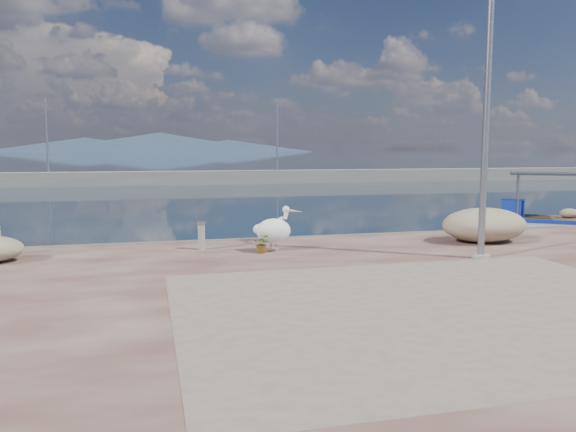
# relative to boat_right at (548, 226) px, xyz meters

# --- Properties ---
(ground) EXTENTS (1400.00, 1400.00, 0.00)m
(ground) POSITION_rel_boat_right_xyz_m (-11.25, -7.11, -0.21)
(ground) COLOR #162635
(ground) RESTS_ON ground
(quay) EXTENTS (44.00, 22.00, 0.50)m
(quay) POSITION_rel_boat_right_xyz_m (-11.25, -13.11, 0.04)
(quay) COLOR #4B2420
(quay) RESTS_ON ground
(quay_patch) EXTENTS (9.00, 7.00, 0.01)m
(quay_patch) POSITION_rel_boat_right_xyz_m (-10.25, -10.11, 0.30)
(quay_patch) COLOR gray
(quay_patch) RESTS_ON quay
(breakwater) EXTENTS (120.00, 2.20, 7.50)m
(breakwater) POSITION_rel_boat_right_xyz_m (-11.25, 32.89, 0.40)
(breakwater) COLOR gray
(breakwater) RESTS_ON ground
(mountains) EXTENTS (370.00, 280.00, 22.00)m
(mountains) POSITION_rel_boat_right_xyz_m (-6.85, 642.89, 9.30)
(mountains) COLOR #28384C
(mountains) RESTS_ON ground
(boat_right) EXTENTS (5.56, 4.60, 2.65)m
(boat_right) POSITION_rel_boat_right_xyz_m (0.00, 0.00, 0.00)
(boat_right) COLOR white
(boat_right) RESTS_ON ground
(pelican) EXTENTS (1.26, 0.77, 1.20)m
(pelican) POSITION_rel_boat_right_xyz_m (-11.87, -4.30, 0.86)
(pelican) COLOR tan
(pelican) RESTS_ON quay
(lamp_post) EXTENTS (0.44, 0.96, 7.00)m
(lamp_post) POSITION_rel_boat_right_xyz_m (-7.16, -6.44, 3.59)
(lamp_post) COLOR gray
(lamp_post) RESTS_ON quay
(bollard_near) EXTENTS (0.25, 0.25, 0.76)m
(bollard_near) POSITION_rel_boat_right_xyz_m (-13.69, -3.58, 0.71)
(bollard_near) COLOR gray
(bollard_near) RESTS_ON quay
(potted_plant) EXTENTS (0.55, 0.51, 0.49)m
(potted_plant) POSITION_rel_boat_right_xyz_m (-12.22, -4.45, 0.54)
(potted_plant) COLOR #33722D
(potted_plant) RESTS_ON quay
(net_pile_c) EXTENTS (2.51, 1.80, 0.99)m
(net_pile_c) POSITION_rel_boat_right_xyz_m (-5.65, -4.29, 0.79)
(net_pile_c) COLOR #C4B391
(net_pile_c) RESTS_ON quay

